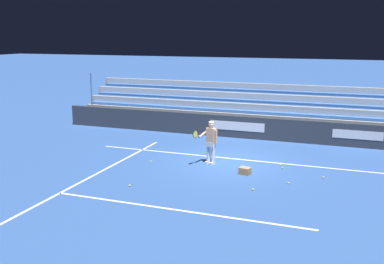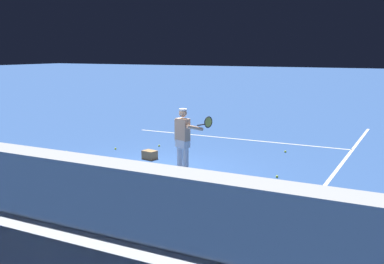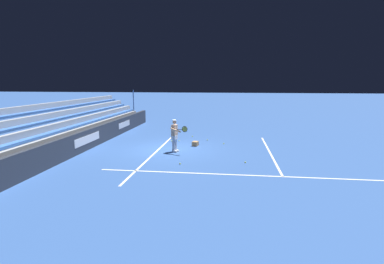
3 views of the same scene
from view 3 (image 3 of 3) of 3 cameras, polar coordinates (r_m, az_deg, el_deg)
The scene contains 15 objects.
ground_plane at distance 16.59m, azimuth -4.63°, elevation -3.30°, with size 160.00×160.00×0.00m, color #2D5193.
court_baseline_white at distance 16.70m, azimuth -6.31°, elevation -3.23°, with size 12.00×0.10×0.01m, color white.
court_sideline_white at distance 12.29m, azimuth 9.93°, elevation -8.09°, with size 0.10×12.00×0.01m, color white.
court_service_line_white at distance 16.37m, azimuth 14.59°, elevation -3.76°, with size 8.22×0.10×0.01m, color white.
back_wall_sponsor_board at distance 17.92m, azimuth -18.53°, elevation -1.01°, with size 20.90×0.25×1.10m.
bleacher_stand at distance 18.75m, azimuth -23.60°, elevation -0.32°, with size 19.85×2.40×2.95m.
tennis_player at distance 15.78m, azimuth -3.29°, elevation -0.65°, with size 0.78×0.94×1.71m.
ball_box_cardboard at distance 17.39m, azimuth 0.63°, elevation -2.23°, with size 0.40×0.30×0.26m, color #A87F51.
tennis_ball_toward_net at distance 17.96m, azimuth 6.08°, elevation -2.21°, with size 0.07×0.07×0.07m, color #CCE533.
tennis_ball_far_right at distance 18.74m, azimuth -2.48°, elevation -1.66°, with size 0.07×0.07×0.07m, color #CCE533.
tennis_ball_near_player at distance 13.62m, azimuth -2.29°, elevation -6.04°, with size 0.07×0.07×0.07m, color #CCE533.
tennis_ball_stray_back at distance 14.05m, azimuth 10.11°, elevation -5.69°, with size 0.07×0.07×0.07m, color #CCE533.
tennis_ball_midcourt at distance 18.68m, azimuth -3.95°, elevation -1.72°, with size 0.07×0.07×0.07m, color #CCE533.
tennis_ball_by_box at distance 20.18m, azimuth 0.07°, elevation -0.83°, with size 0.07×0.07×0.07m, color #CCE533.
tennis_ball_far_left at distance 19.01m, azimuth 2.94°, elevation -1.51°, with size 0.07×0.07×0.07m, color #CCE533.
Camera 3 is at (15.80, 3.41, 3.73)m, focal length 28.00 mm.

